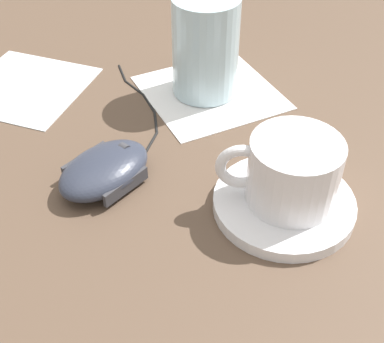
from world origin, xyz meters
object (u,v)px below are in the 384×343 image
Objects in this scene: drinking_glass at (205,46)px; coffee_cup at (291,171)px; saucer at (284,204)px; computer_mouse at (104,170)px.

coffee_cup is at bearing -80.95° from drinking_glass.
coffee_cup reaches higher than saucer.
drinking_glass reaches higher than saucer.
coffee_cup reaches higher than computer_mouse.
saucer is at bearing -23.58° from computer_mouse.
saucer is 1.11× the size of computer_mouse.
computer_mouse reaches higher than saucer.
drinking_glass is (0.13, 0.14, 0.05)m from computer_mouse.
saucer is 0.22m from drinking_glass.
computer_mouse is 0.20m from drinking_glass.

